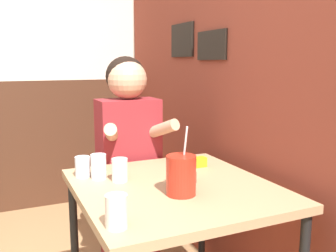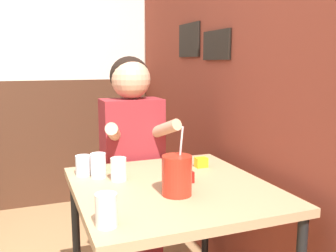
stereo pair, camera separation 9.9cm
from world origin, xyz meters
name	(u,v)px [view 1 (the left image)]	position (x,y,z in m)	size (l,w,h in m)	color
brick_wall_right	(199,46)	(1.43, 1.16, 1.35)	(0.08, 4.32, 2.70)	brown
main_table	(174,200)	(0.91, 0.43, 0.65)	(0.83, 0.88, 0.72)	tan
person_seated	(129,160)	(0.89, 1.01, 0.69)	(0.42, 0.42, 1.29)	maroon
cocktail_pitcher	(181,175)	(0.89, 0.31, 0.80)	(0.12, 0.12, 0.28)	#B22819
glass_near_pitcher	(99,167)	(0.63, 0.66, 0.78)	(0.07, 0.07, 0.11)	silver
glass_center	(120,170)	(0.71, 0.58, 0.78)	(0.07, 0.07, 0.11)	silver
glass_far_side	(116,211)	(0.56, 0.12, 0.78)	(0.07, 0.07, 0.11)	silver
glass_by_brick	(83,167)	(0.57, 0.72, 0.77)	(0.07, 0.07, 0.10)	silver
condiment_ketchup	(188,177)	(0.98, 0.44, 0.75)	(0.06, 0.04, 0.05)	#B7140F
condiment_mustard	(200,162)	(1.15, 0.64, 0.75)	(0.06, 0.04, 0.05)	yellow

